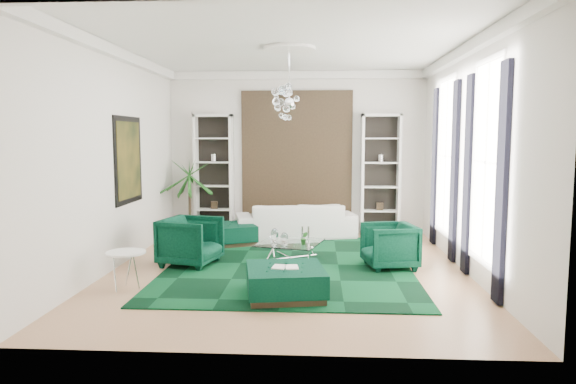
# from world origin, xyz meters

# --- Properties ---
(floor) EXTENTS (6.00, 7.00, 0.02)m
(floor) POSITION_xyz_m (0.00, 0.00, -0.01)
(floor) COLOR tan
(floor) RESTS_ON ground
(ceiling) EXTENTS (6.00, 7.00, 0.02)m
(ceiling) POSITION_xyz_m (0.00, 0.00, 3.81)
(ceiling) COLOR white
(ceiling) RESTS_ON ground
(wall_back) EXTENTS (6.00, 0.02, 3.80)m
(wall_back) POSITION_xyz_m (0.00, 3.51, 1.90)
(wall_back) COLOR silver
(wall_back) RESTS_ON ground
(wall_front) EXTENTS (6.00, 0.02, 3.80)m
(wall_front) POSITION_xyz_m (0.00, -3.51, 1.90)
(wall_front) COLOR silver
(wall_front) RESTS_ON ground
(wall_left) EXTENTS (0.02, 7.00, 3.80)m
(wall_left) POSITION_xyz_m (-3.01, 0.00, 1.90)
(wall_left) COLOR silver
(wall_left) RESTS_ON ground
(wall_right) EXTENTS (0.02, 7.00, 3.80)m
(wall_right) POSITION_xyz_m (3.01, 0.00, 1.90)
(wall_right) COLOR silver
(wall_right) RESTS_ON ground
(crown_molding) EXTENTS (6.00, 7.00, 0.18)m
(crown_molding) POSITION_xyz_m (0.00, 0.00, 3.70)
(crown_molding) COLOR white
(crown_molding) RESTS_ON ceiling
(ceiling_medallion) EXTENTS (0.90, 0.90, 0.05)m
(ceiling_medallion) POSITION_xyz_m (0.00, 0.30, 3.77)
(ceiling_medallion) COLOR white
(ceiling_medallion) RESTS_ON ceiling
(tapestry) EXTENTS (2.50, 0.06, 2.80)m
(tapestry) POSITION_xyz_m (0.00, 3.46, 1.90)
(tapestry) COLOR black
(tapestry) RESTS_ON wall_back
(shelving_left) EXTENTS (0.90, 0.38, 2.80)m
(shelving_left) POSITION_xyz_m (-1.95, 3.31, 1.40)
(shelving_left) COLOR white
(shelving_left) RESTS_ON floor
(shelving_right) EXTENTS (0.90, 0.38, 2.80)m
(shelving_right) POSITION_xyz_m (1.95, 3.31, 1.40)
(shelving_right) COLOR white
(shelving_right) RESTS_ON floor
(painting) EXTENTS (0.04, 1.30, 1.60)m
(painting) POSITION_xyz_m (-2.97, 0.60, 1.85)
(painting) COLOR black
(painting) RESTS_ON wall_left
(window_near) EXTENTS (0.03, 1.10, 2.90)m
(window_near) POSITION_xyz_m (2.99, -0.90, 1.90)
(window_near) COLOR white
(window_near) RESTS_ON wall_right
(curtain_near_a) EXTENTS (0.07, 0.30, 3.25)m
(curtain_near_a) POSITION_xyz_m (2.96, -1.68, 1.65)
(curtain_near_a) COLOR black
(curtain_near_a) RESTS_ON floor
(curtain_near_b) EXTENTS (0.07, 0.30, 3.25)m
(curtain_near_b) POSITION_xyz_m (2.96, -0.12, 1.65)
(curtain_near_b) COLOR black
(curtain_near_b) RESTS_ON floor
(window_far) EXTENTS (0.03, 1.10, 2.90)m
(window_far) POSITION_xyz_m (2.99, 1.50, 1.90)
(window_far) COLOR white
(window_far) RESTS_ON wall_right
(curtain_far_a) EXTENTS (0.07, 0.30, 3.25)m
(curtain_far_a) POSITION_xyz_m (2.96, 0.72, 1.65)
(curtain_far_a) COLOR black
(curtain_far_a) RESTS_ON floor
(curtain_far_b) EXTENTS (0.07, 0.30, 3.25)m
(curtain_far_b) POSITION_xyz_m (2.96, 2.28, 1.65)
(curtain_far_b) COLOR black
(curtain_far_b) RESTS_ON floor
(rug) EXTENTS (4.20, 5.00, 0.02)m
(rug) POSITION_xyz_m (0.00, 0.30, 0.01)
(rug) COLOR black
(rug) RESTS_ON floor
(sofa) EXTENTS (2.82, 1.60, 0.78)m
(sofa) POSITION_xyz_m (0.00, 2.85, 0.39)
(sofa) COLOR silver
(sofa) RESTS_ON floor
(armchair_left) EXTENTS (1.14, 1.12, 0.86)m
(armchair_left) POSITION_xyz_m (-1.75, 0.20, 0.43)
(armchair_left) COLOR black
(armchair_left) RESTS_ON floor
(armchair_right) EXTENTS (1.00, 0.98, 0.78)m
(armchair_right) POSITION_xyz_m (1.75, 0.20, 0.39)
(armchair_right) COLOR black
(armchair_right) RESTS_ON floor
(coffee_table) EXTENTS (1.30, 1.30, 0.36)m
(coffee_table) POSITION_xyz_m (0.00, 0.55, 0.18)
(coffee_table) COLOR white
(coffee_table) RESTS_ON floor
(ottoman_side) EXTENTS (1.27, 1.27, 0.43)m
(ottoman_side) POSITION_xyz_m (-1.35, 2.00, 0.21)
(ottoman_side) COLOR black
(ottoman_side) RESTS_ON floor
(ottoman_front) EXTENTS (1.24, 1.24, 0.43)m
(ottoman_front) POSITION_xyz_m (0.05, -1.55, 0.22)
(ottoman_front) COLOR black
(ottoman_front) RESTS_ON floor
(book) EXTENTS (0.37, 0.25, 0.03)m
(book) POSITION_xyz_m (0.05, -1.55, 0.44)
(book) COLOR white
(book) RESTS_ON ottoman_front
(side_table) EXTENTS (0.75, 0.75, 0.56)m
(side_table) POSITION_xyz_m (-2.35, -1.30, 0.28)
(side_table) COLOR white
(side_table) RESTS_ON floor
(palm) EXTENTS (1.44, 1.44, 2.27)m
(palm) POSITION_xyz_m (-2.45, 2.95, 1.14)
(palm) COLOR #1E581B
(palm) RESTS_ON floor
(chandelier) EXTENTS (0.84, 0.84, 0.66)m
(chandelier) POSITION_xyz_m (0.00, 0.30, 2.85)
(chandelier) COLOR white
(chandelier) RESTS_ON ceiling
(table_plant) EXTENTS (0.14, 0.11, 0.24)m
(table_plant) POSITION_xyz_m (0.26, 0.33, 0.48)
(table_plant) COLOR #1E581B
(table_plant) RESTS_ON coffee_table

